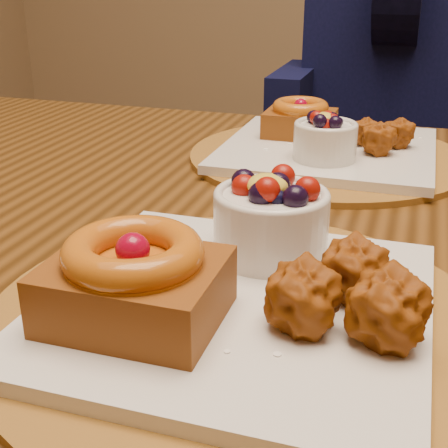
{
  "coord_description": "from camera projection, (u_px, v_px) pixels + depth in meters",
  "views": [
    {
      "loc": [
        0.06,
        -0.74,
        1.01
      ],
      "look_at": [
        -0.08,
        -0.3,
        0.81
      ],
      "focal_mm": 50.0,
      "sensor_mm": 36.0,
      "label": 1
    }
  ],
  "objects": [
    {
      "name": "place_setting_far",
      "position": [
        327.0,
        145.0,
        0.85
      ],
      "size": [
        0.38,
        0.38,
        0.08
      ],
      "color": "brown",
      "rests_on": "dining_table"
    },
    {
      "name": "place_setting_near",
      "position": [
        235.0,
        283.0,
        0.47
      ],
      "size": [
        0.38,
        0.38,
        0.09
      ],
      "color": "brown",
      "rests_on": "dining_table"
    },
    {
      "name": "diner",
      "position": [
        398.0,
        29.0,
        1.43
      ],
      "size": [
        0.5,
        0.48,
        0.81
      ],
      "rotation": [
        0.0,
        0.0,
        -0.35
      ],
      "color": "black",
      "rests_on": "ground"
    },
    {
      "name": "dining_table",
      "position": [
        292.0,
        280.0,
        0.7
      ],
      "size": [
        1.6,
        0.9,
        0.76
      ],
      "color": "#361F09",
      "rests_on": "ground"
    }
  ]
}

